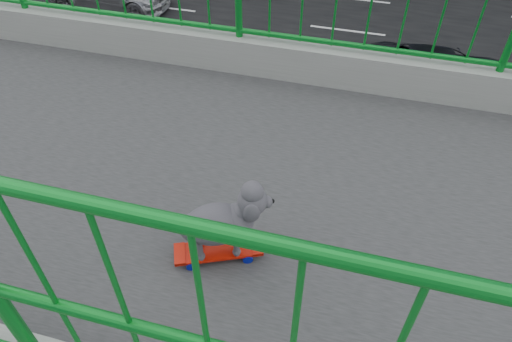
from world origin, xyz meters
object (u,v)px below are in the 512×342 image
object	(u,v)px
skateboard	(218,251)
car_2	(442,75)
car_6	(240,103)
car_1	(40,72)
poodle	(221,221)

from	to	relation	value
skateboard	car_2	world-z (taller)	skateboard
car_6	skateboard	bearing A→B (deg)	16.67
car_2	car_6	xyz separation A→B (m)	(3.20, -5.90, 0.02)
car_1	car_6	distance (m)	6.90
poodle	car_1	bearing A→B (deg)	-158.34
poodle	car_6	size ratio (longest dim) A/B	0.09
car_2	car_6	distance (m)	6.72
skateboard	car_6	world-z (taller)	skateboard
poodle	car_1	distance (m)	15.32
car_1	car_2	xyz separation A→B (m)	(-3.20, 12.80, 0.07)
car_6	car_2	bearing A→B (deg)	118.45
skateboard	car_2	xyz separation A→B (m)	(-12.92, 3.00, -6.31)
poodle	car_6	bearing A→B (deg)	173.11
skateboard	poodle	world-z (taller)	poodle
car_1	skateboard	bearing A→B (deg)	45.27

